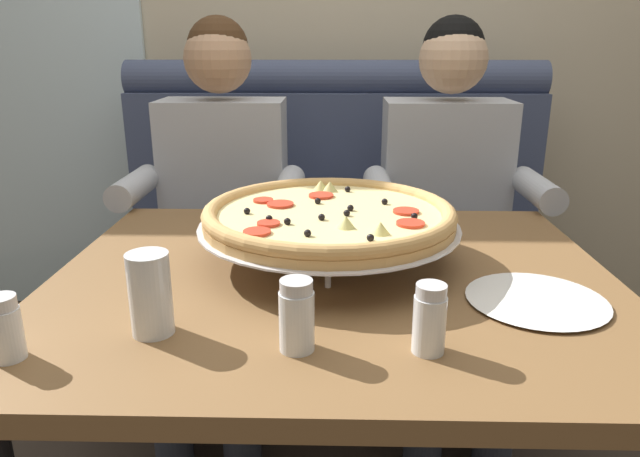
{
  "coord_description": "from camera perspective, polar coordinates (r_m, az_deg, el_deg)",
  "views": [
    {
      "loc": [
        0.0,
        -1.09,
        1.2
      ],
      "look_at": [
        -0.02,
        0.03,
        0.83
      ],
      "focal_mm": 32.44,
      "sensor_mm": 36.0,
      "label": 1
    }
  ],
  "objects": [
    {
      "name": "booth_bench",
      "position": [
        2.18,
        1.23,
        -3.5
      ],
      "size": [
        1.61,
        0.78,
        1.13
      ],
      "color": "#424C6B",
      "rests_on": "ground_plane"
    },
    {
      "name": "dining_table",
      "position": [
        1.22,
        1.11,
        -8.53
      ],
      "size": [
        1.14,
        0.94,
        0.75
      ],
      "color": "brown",
      "rests_on": "ground_plane"
    },
    {
      "name": "diner_left",
      "position": [
        1.86,
        -9.95,
        2.59
      ],
      "size": [
        0.54,
        0.64,
        1.27
      ],
      "color": "#2D3342",
      "rests_on": "ground_plane"
    },
    {
      "name": "diner_right",
      "position": [
        1.86,
        12.47,
        2.42
      ],
      "size": [
        0.54,
        0.64,
        1.27
      ],
      "color": "#2D3342",
      "rests_on": "ground_plane"
    },
    {
      "name": "pizza",
      "position": [
        1.22,
        0.71,
        1.22
      ],
      "size": [
        0.55,
        0.55,
        0.13
      ],
      "color": "silver",
      "rests_on": "dining_table"
    },
    {
      "name": "shaker_pepper_flakes",
      "position": [
        0.89,
        -2.56,
        -9.04
      ],
      "size": [
        0.05,
        0.05,
        0.11
      ],
      "color": "white",
      "rests_on": "dining_table"
    },
    {
      "name": "shaker_oregano",
      "position": [
        0.98,
        -28.79,
        -9.0
      ],
      "size": [
        0.05,
        0.05,
        0.1
      ],
      "color": "white",
      "rests_on": "dining_table"
    },
    {
      "name": "shaker_parmesan",
      "position": [
        0.9,
        10.49,
        -9.21
      ],
      "size": [
        0.05,
        0.05,
        0.11
      ],
      "color": "white",
      "rests_on": "dining_table"
    },
    {
      "name": "plate_near_left",
      "position": [
        1.12,
        20.42,
        -6.34
      ],
      "size": [
        0.25,
        0.25,
        0.02
      ],
      "color": "white",
      "rests_on": "dining_table"
    },
    {
      "name": "drinking_glass",
      "position": [
        0.97,
        -16.56,
        -6.66
      ],
      "size": [
        0.07,
        0.07,
        0.14
      ],
      "color": "silver",
      "rests_on": "dining_table"
    },
    {
      "name": "patio_chair",
      "position": [
        3.39,
        -21.48,
        5.28
      ],
      "size": [
        0.4,
        0.41,
        0.86
      ],
      "color": "black",
      "rests_on": "ground_plane"
    }
  ]
}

